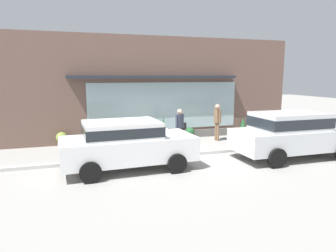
# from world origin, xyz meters

# --- Properties ---
(ground_plane) EXTENTS (60.00, 60.00, 0.00)m
(ground_plane) POSITION_xyz_m (0.00, 0.00, 0.00)
(ground_plane) COLOR gray
(curb_strip) EXTENTS (14.00, 0.24, 0.12)m
(curb_strip) POSITION_xyz_m (0.00, -0.20, 0.06)
(curb_strip) COLOR #B2B2AD
(curb_strip) RESTS_ON ground_plane
(storefront) EXTENTS (14.00, 0.81, 4.76)m
(storefront) POSITION_xyz_m (0.01, 3.18, 2.33)
(storefront) COLOR brown
(storefront) RESTS_ON ground_plane
(fire_hydrant) EXTENTS (0.42, 0.39, 0.90)m
(fire_hydrant) POSITION_xyz_m (-0.18, 0.85, 0.44)
(fire_hydrant) COLOR #B2B2B7
(fire_hydrant) RESTS_ON ground_plane
(pedestrian_with_handbag) EXTENTS (0.60, 0.46, 1.60)m
(pedestrian_with_handbag) POSITION_xyz_m (0.57, 1.31, 0.93)
(pedestrian_with_handbag) COLOR brown
(pedestrian_with_handbag) RESTS_ON ground_plane
(pedestrian_passerby) EXTENTS (0.24, 0.48, 1.69)m
(pedestrian_passerby) POSITION_xyz_m (2.61, 1.88, 0.99)
(pedestrian_passerby) COLOR brown
(pedestrian_passerby) RESTS_ON ground_plane
(parked_car_white) EXTENTS (4.26, 2.15, 1.57)m
(parked_car_white) POSITION_xyz_m (-2.19, -1.21, 0.89)
(parked_car_white) COLOR white
(parked_car_white) RESTS_ON ground_plane
(parked_car_silver) EXTENTS (4.46, 2.07, 1.67)m
(parked_car_silver) POSITION_xyz_m (3.80, -1.68, 0.95)
(parked_car_silver) COLOR silver
(parked_car_silver) RESTS_ON ground_plane
(potted_plant_window_left) EXTENTS (0.52, 0.52, 0.88)m
(potted_plant_window_left) POSITION_xyz_m (-2.04, 2.46, 0.42)
(potted_plant_window_left) COLOR #B7B2A3
(potted_plant_window_left) RESTS_ON ground_plane
(potted_plant_low_front) EXTENTS (0.40, 0.40, 0.62)m
(potted_plant_low_front) POSITION_xyz_m (-0.69, 2.61, 0.32)
(potted_plant_low_front) COLOR #9E6042
(potted_plant_low_front) RESTS_ON ground_plane
(potted_plant_by_entrance) EXTENTS (0.43, 0.43, 0.57)m
(potted_plant_by_entrance) POSITION_xyz_m (1.55, 2.59, 0.30)
(potted_plant_by_entrance) COLOR #B7B2A3
(potted_plant_by_entrance) RESTS_ON ground_plane
(potted_plant_window_center) EXTENTS (0.48, 0.48, 0.63)m
(potted_plant_window_center) POSITION_xyz_m (-4.20, 2.80, 0.34)
(potted_plant_window_center) COLOR #B7B2A3
(potted_plant_window_center) RESTS_ON ground_plane
(potted_plant_near_hydrant) EXTENTS (0.34, 0.34, 0.89)m
(potted_plant_near_hydrant) POSITION_xyz_m (4.55, 2.80, 0.42)
(potted_plant_near_hydrant) COLOR #9E6042
(potted_plant_near_hydrant) RESTS_ON ground_plane
(potted_plant_doorstep) EXTENTS (0.41, 0.41, 0.63)m
(potted_plant_doorstep) POSITION_xyz_m (-2.94, 2.45, 0.33)
(potted_plant_doorstep) COLOR #9E6042
(potted_plant_doorstep) RESTS_ON ground_plane
(potted_plant_window_right) EXTENTS (0.26, 0.26, 1.14)m
(potted_plant_window_right) POSITION_xyz_m (0.27, 2.68, 0.54)
(potted_plant_window_right) COLOR #33473D
(potted_plant_window_right) RESTS_ON ground_plane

